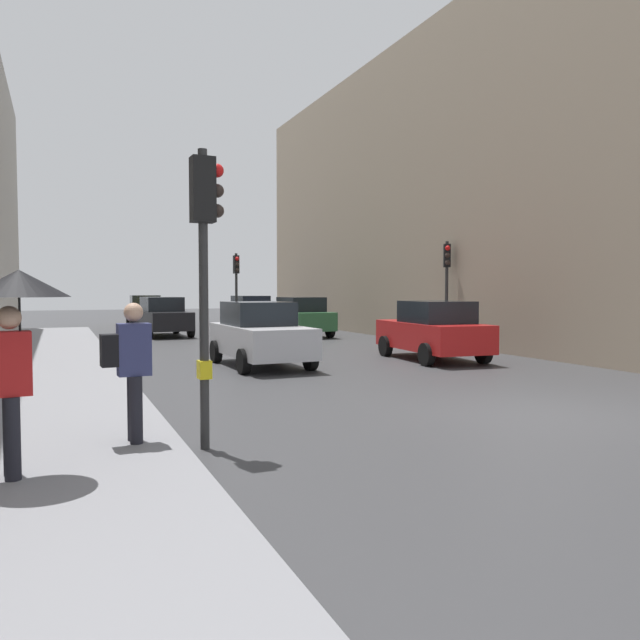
# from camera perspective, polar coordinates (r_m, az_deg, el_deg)

# --- Properties ---
(ground_plane) EXTENTS (120.00, 120.00, 0.00)m
(ground_plane) POSITION_cam_1_polar(r_m,az_deg,el_deg) (11.27, 18.89, -8.06)
(ground_plane) COLOR #38383A
(sidewalk_kerb) EXTENTS (3.28, 40.00, 0.16)m
(sidewalk_kerb) POSITION_cam_1_polar(r_m,az_deg,el_deg) (14.37, -23.58, -5.49)
(sidewalk_kerb) COLOR gray
(sidewalk_kerb) RESTS_ON ground
(building_facade_right) EXTENTS (12.00, 31.10, 12.54)m
(building_facade_right) POSITION_cam_1_polar(r_m,az_deg,el_deg) (30.56, 16.94, 10.53)
(building_facade_right) COLOR gray
(building_facade_right) RESTS_ON ground
(traffic_light_far_median) EXTENTS (0.24, 0.43, 3.79)m
(traffic_light_far_median) POSITION_cam_1_polar(r_m,az_deg,el_deg) (29.26, -7.68, 3.79)
(traffic_light_far_median) COLOR #2D2D2D
(traffic_light_far_median) RESTS_ON ground
(traffic_light_near_left) EXTENTS (0.43, 0.25, 3.90)m
(traffic_light_near_left) POSITION_cam_1_polar(r_m,az_deg,el_deg) (8.24, -10.51, 6.89)
(traffic_light_near_left) COLOR #2D2D2D
(traffic_light_near_left) RESTS_ON ground
(traffic_light_mid_street) EXTENTS (0.35, 0.45, 3.85)m
(traffic_light_mid_street) POSITION_cam_1_polar(r_m,az_deg,el_deg) (23.05, 11.57, 4.14)
(traffic_light_mid_street) COLOR #2D2D2D
(traffic_light_mid_street) RESTS_ON ground
(car_silver_hatchback) EXTENTS (2.08, 4.23, 1.76)m
(car_silver_hatchback) POSITION_cam_1_polar(r_m,az_deg,el_deg) (17.05, -5.53, -1.30)
(car_silver_hatchback) COLOR #BCBCC1
(car_silver_hatchback) RESTS_ON ground
(car_blue_van) EXTENTS (2.24, 4.31, 1.76)m
(car_blue_van) POSITION_cam_1_polar(r_m,az_deg,el_deg) (34.54, -6.51, 0.77)
(car_blue_van) COLOR navy
(car_blue_van) RESTS_ON ground
(car_dark_suv) EXTENTS (2.23, 4.31, 1.76)m
(car_dark_suv) POSITION_cam_1_polar(r_m,az_deg,el_deg) (28.90, -14.23, 0.30)
(car_dark_suv) COLOR black
(car_dark_suv) RESTS_ON ground
(car_red_sedan) EXTENTS (2.28, 4.33, 1.76)m
(car_red_sedan) POSITION_cam_1_polar(r_m,az_deg,el_deg) (18.76, 10.33, -0.96)
(car_red_sedan) COLOR red
(car_red_sedan) RESTS_ON ground
(car_yellow_taxi) EXTENTS (2.12, 4.25, 1.76)m
(car_yellow_taxi) POSITION_cam_1_polar(r_m,az_deg,el_deg) (38.31, -15.73, 0.88)
(car_yellow_taxi) COLOR yellow
(car_yellow_taxi) RESTS_ON ground
(car_green_estate) EXTENTS (2.15, 4.27, 1.76)m
(car_green_estate) POSITION_cam_1_polar(r_m,az_deg,el_deg) (27.87, -1.90, 0.30)
(car_green_estate) COLOR #2D6038
(car_green_estate) RESTS_ON ground
(pedestrian_with_umbrella) EXTENTS (1.00, 1.00, 2.14)m
(pedestrian_with_umbrella) POSITION_cam_1_polar(r_m,az_deg,el_deg) (7.07, -26.11, 0.45)
(pedestrian_with_umbrella) COLOR black
(pedestrian_with_umbrella) RESTS_ON sidewalk_kerb
(pedestrian_with_grey_backpack) EXTENTS (0.61, 0.36, 1.77)m
(pedestrian_with_grey_backpack) POSITION_cam_1_polar(r_m,az_deg,el_deg) (8.20, -17.00, -3.85)
(pedestrian_with_grey_backpack) COLOR black
(pedestrian_with_grey_backpack) RESTS_ON sidewalk_kerb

